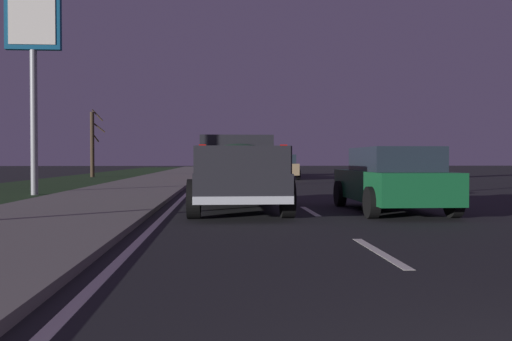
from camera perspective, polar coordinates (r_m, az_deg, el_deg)
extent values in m
plane|color=black|center=(28.83, 0.60, -1.30)|extent=(144.00, 144.00, 0.00)
cube|color=slate|center=(28.97, -10.72, -1.19)|extent=(108.00, 4.00, 0.12)
cube|color=#1E3819|center=(30.00, -20.24, -1.27)|extent=(108.00, 6.00, 0.01)
cube|color=silver|center=(7.61, 12.82, -8.35)|extent=(2.40, 0.14, 0.01)
cube|color=silver|center=(13.18, 5.70, -4.28)|extent=(2.40, 0.14, 0.01)
cube|color=silver|center=(19.33, 2.70, -2.52)|extent=(2.40, 0.14, 0.01)
cube|color=silver|center=(24.96, 1.26, -1.68)|extent=(2.40, 0.14, 0.01)
cube|color=silver|center=(30.51, 0.37, -1.15)|extent=(2.40, 0.14, 0.01)
cube|color=silver|center=(35.63, -0.21, -0.81)|extent=(2.40, 0.14, 0.01)
cube|color=silver|center=(41.60, -0.70, -0.52)|extent=(2.40, 0.14, 0.01)
cube|color=silver|center=(47.34, -1.06, -0.31)|extent=(2.40, 0.14, 0.01)
cube|color=silver|center=(53.10, -1.34, -0.14)|extent=(2.40, 0.14, 0.01)
cube|color=silver|center=(59.61, -1.59, 0.00)|extent=(2.40, 0.14, 0.01)
cube|color=silver|center=(65.24, -1.77, 0.11)|extent=(2.40, 0.14, 0.01)
cube|color=silver|center=(70.75, -1.91, 0.20)|extent=(2.40, 0.14, 0.01)
cube|color=silver|center=(77.59, -2.07, 0.29)|extent=(2.40, 0.14, 0.01)
cube|color=silver|center=(28.78, -6.16, -1.30)|extent=(108.00, 0.14, 0.01)
cube|color=#232328|center=(13.33, -2.00, -1.34)|extent=(5.43, 2.09, 0.60)
cube|color=#232328|center=(14.50, -2.21, 1.83)|extent=(2.19, 1.88, 0.90)
cube|color=#1E2833|center=(13.45, -2.03, 2.09)|extent=(0.06, 1.44, 0.50)
cube|color=#232328|center=(12.22, -6.17, 1.14)|extent=(3.02, 0.13, 0.56)
cube|color=#232328|center=(12.32, 2.61, 1.15)|extent=(3.02, 0.13, 0.56)
cube|color=#232328|center=(10.66, -1.34, 1.14)|extent=(0.11, 1.88, 0.56)
cube|color=silver|center=(10.69, -1.34, -3.16)|extent=(0.15, 2.00, 0.16)
cube|color=red|center=(10.65, -5.65, 2.21)|extent=(0.06, 0.14, 0.20)
cube|color=red|center=(10.74, 2.92, 2.20)|extent=(0.06, 0.14, 0.20)
ellipsoid|color=#193823|center=(12.24, -1.77, 1.33)|extent=(2.62, 1.56, 0.64)
sphere|color=silver|center=(12.72, -3.50, 0.70)|extent=(0.40, 0.40, 0.40)
sphere|color=beige|center=(11.66, -0.15, 0.55)|extent=(0.34, 0.34, 0.34)
cylinder|color=black|center=(15.11, -6.10, -1.99)|extent=(0.84, 0.28, 0.84)
cylinder|color=black|center=(15.19, 1.47, -1.97)|extent=(0.84, 0.28, 0.84)
cylinder|color=black|center=(11.56, -6.55, -2.98)|extent=(0.84, 0.28, 0.84)
cylinder|color=black|center=(11.66, 3.33, -2.94)|extent=(0.84, 0.28, 0.84)
cube|color=maroon|center=(34.21, -2.73, 0.15)|extent=(4.45, 1.93, 0.70)
cube|color=#1E2833|center=(33.95, -2.71, 1.21)|extent=(2.51, 1.66, 0.56)
cylinder|color=black|center=(35.68, -4.28, -0.27)|extent=(0.68, 0.22, 0.68)
cylinder|color=black|center=(35.76, -1.40, -0.27)|extent=(0.68, 0.22, 0.68)
cylinder|color=black|center=(32.69, -4.18, -0.41)|extent=(0.68, 0.22, 0.68)
cylinder|color=black|center=(32.78, -1.04, -0.40)|extent=(0.68, 0.22, 0.68)
cube|color=red|center=(32.06, -2.55, 0.17)|extent=(0.12, 1.51, 0.10)
cube|color=#9E845B|center=(34.41, 2.64, 0.16)|extent=(4.42, 1.85, 0.70)
cube|color=#1E2833|center=(34.16, 2.68, 1.21)|extent=(2.48, 1.61, 0.56)
cylinder|color=black|center=(35.83, 0.97, -0.26)|extent=(0.68, 0.22, 0.68)
cylinder|color=black|center=(36.00, 3.83, -0.26)|extent=(0.68, 0.22, 0.68)
cylinder|color=black|center=(32.85, 1.33, -0.40)|extent=(0.68, 0.22, 0.68)
cylinder|color=black|center=(33.03, 4.45, -0.39)|extent=(0.68, 0.22, 0.68)
cube|color=red|center=(32.27, 3.01, 0.18)|extent=(0.10, 1.51, 0.10)
cube|color=#14592D|center=(13.46, 13.99, -1.52)|extent=(4.41, 1.83, 0.70)
cube|color=#1E2833|center=(13.20, 14.34, 1.16)|extent=(2.47, 1.60, 0.56)
cylinder|color=black|center=(14.67, 8.83, -2.41)|extent=(0.68, 0.22, 0.68)
cylinder|color=black|center=(15.18, 15.47, -2.32)|extent=(0.68, 0.22, 0.68)
cylinder|color=black|center=(11.78, 12.07, -3.31)|extent=(0.68, 0.22, 0.68)
cylinder|color=black|center=(12.40, 20.10, -3.13)|extent=(0.68, 0.22, 0.68)
cube|color=red|center=(11.43, 17.33, -1.77)|extent=(0.09, 1.51, 0.10)
cube|color=navy|center=(40.91, 1.70, 0.33)|extent=(4.42, 1.84, 0.70)
cube|color=#1E2833|center=(40.66, 1.73, 1.21)|extent=(2.48, 1.61, 0.56)
cylinder|color=black|center=(42.35, 0.32, -0.03)|extent=(0.68, 0.22, 0.68)
cylinder|color=black|center=(42.49, 2.74, -0.03)|extent=(0.68, 0.22, 0.68)
cylinder|color=black|center=(39.36, 0.58, -0.13)|extent=(0.68, 0.22, 0.68)
cylinder|color=black|center=(39.52, 3.18, -0.13)|extent=(0.68, 0.22, 0.68)
cube|color=red|center=(38.77, 1.97, 0.35)|extent=(0.09, 1.51, 0.10)
cylinder|color=#99999E|center=(20.67, -22.35, 7.72)|extent=(0.24, 0.24, 7.28)
cube|color=navy|center=(21.12, -22.40, 14.59)|extent=(0.24, 1.90, 2.20)
cube|color=silver|center=(21.00, -22.52, 14.67)|extent=(0.04, 1.60, 1.87)
cylinder|color=#423323|center=(39.53, -16.85, 2.63)|extent=(0.28, 0.28, 4.55)
cylinder|color=#423323|center=(39.61, -16.24, 4.40)|extent=(0.30, 0.90, 0.79)
cylinder|color=#423323|center=(39.64, -16.35, 5.60)|extent=(0.26, 0.77, 0.85)
cylinder|color=#423323|center=(39.91, -16.56, 3.38)|extent=(0.86, 0.37, 0.68)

